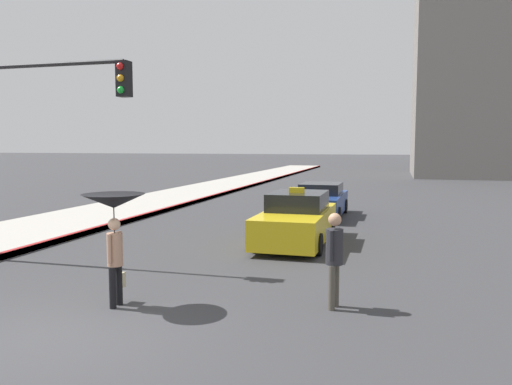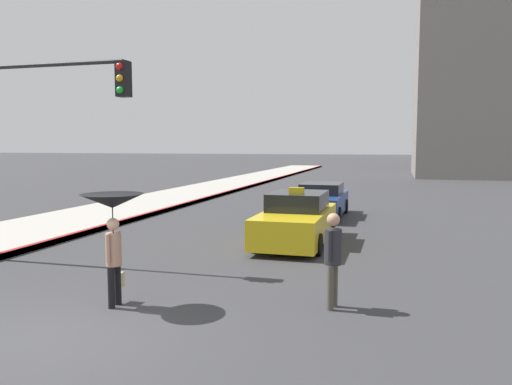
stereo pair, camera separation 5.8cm
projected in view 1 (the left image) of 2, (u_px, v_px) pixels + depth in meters
The scene contains 7 objects.
ground_plane at pixel (57, 336), 7.63m from camera, with size 300.00×300.00×0.00m, color #38383A.
taxi at pixel (297, 220), 14.75m from camera, with size 1.91×4.54×1.68m.
sedan_red at pixel (321, 201), 20.33m from camera, with size 1.91×4.43×1.36m.
pedestrian_with_umbrella at pixel (114, 213), 8.89m from camera, with size 1.12×1.12×2.05m.
pedestrian_man at pixel (334, 252), 8.85m from camera, with size 0.37×0.46×1.72m.
traffic_light at pixel (43, 116), 11.93m from camera, with size 4.15×0.38×5.11m.
building_tower_near at pixel (476, 38), 46.05m from camera, with size 10.69×12.58×25.50m.
Camera 1 is at (4.91, -6.31, 2.92)m, focal length 35.00 mm.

